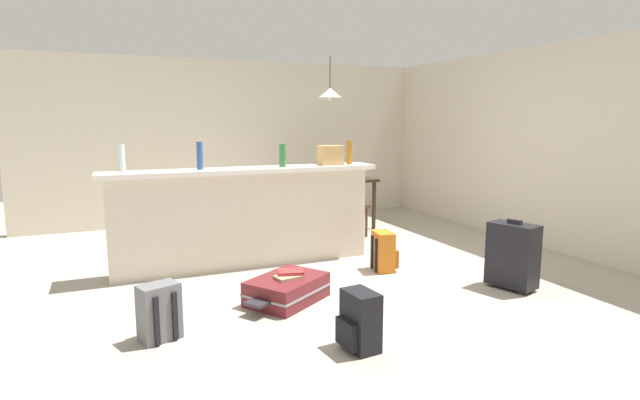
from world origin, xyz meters
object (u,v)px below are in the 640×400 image
at_px(bottle_green, 283,155).
at_px(backpack_orange, 384,252).
at_px(dining_chair_near_partition, 347,198).
at_px(backpack_black, 360,322).
at_px(dining_chair_far_side, 324,188).
at_px(book_stack, 289,274).
at_px(pendant_lamp, 330,93).
at_px(bottle_blue, 200,156).
at_px(suitcase_upright_black, 513,255).
at_px(backpack_grey, 159,313).
at_px(bottle_clear, 122,158).
at_px(bottle_amber, 349,152).
at_px(grocery_bag, 330,155).
at_px(suitcase_flat_maroon, 287,289).
at_px(dining_table, 334,184).

bearing_deg(bottle_green, backpack_orange, -37.39).
distance_m(dining_chair_near_partition, backpack_black, 3.58).
relative_size(dining_chair_far_side, book_stack, 3.18).
height_order(pendant_lamp, backpack_orange, pendant_lamp).
bearing_deg(bottle_blue, suitcase_upright_black, -33.57).
relative_size(dining_chair_far_side, pendant_lamp, 1.46).
bearing_deg(backpack_grey, backpack_black, -29.62).
height_order(bottle_clear, dining_chair_far_side, bottle_clear).
distance_m(bottle_clear, bottle_amber, 2.44).
relative_size(bottle_green, pendant_lamp, 0.39).
bearing_deg(grocery_bag, bottle_blue, 178.51).
height_order(suitcase_upright_black, book_stack, suitcase_upright_black).
xyz_separation_m(bottle_clear, bottle_amber, (2.44, -0.12, 0.00)).
distance_m(backpack_black, book_stack, 1.10).
relative_size(dining_chair_near_partition, backpack_grey, 2.21).
bearing_deg(bottle_green, bottle_clear, 175.50).
bearing_deg(grocery_bag, bottle_clear, 176.93).
bearing_deg(pendant_lamp, book_stack, -120.48).
relative_size(bottle_blue, bottle_amber, 1.04).
relative_size(bottle_blue, dining_chair_near_partition, 0.31).
xyz_separation_m(bottle_amber, suitcase_flat_maroon, (-1.18, -1.17, -1.11)).
relative_size(backpack_grey, book_stack, 1.43).
bearing_deg(dining_chair_far_side, backpack_black, -110.48).
xyz_separation_m(backpack_orange, backpack_grey, (-2.38, -0.85, 0.00)).
relative_size(backpack_orange, suitcase_upright_black, 0.63).
bearing_deg(dining_chair_near_partition, pendant_lamp, 88.31).
height_order(backpack_orange, backpack_black, same).
bearing_deg(bottle_green, suitcase_upright_black, -44.36).
xyz_separation_m(bottle_green, backpack_grey, (-1.49, -1.53, -1.01)).
distance_m(pendant_lamp, backpack_grey, 4.56).
height_order(pendant_lamp, backpack_grey, pendant_lamp).
bearing_deg(bottle_green, suitcase_flat_maroon, -107.78).
distance_m(bottle_amber, grocery_bag, 0.24).
height_order(dining_table, book_stack, dining_table).
xyz_separation_m(pendant_lamp, book_stack, (-1.64, -2.79, -1.73)).
bearing_deg(suitcase_flat_maroon, grocery_bag, 51.04).
xyz_separation_m(dining_chair_far_side, suitcase_upright_black, (0.32, -3.73, -0.19)).
relative_size(dining_chair_near_partition, book_stack, 3.18).
bearing_deg(bottle_amber, grocery_bag, 178.81).
xyz_separation_m(backpack_orange, suitcase_upright_black, (0.82, -0.99, 0.13)).
height_order(bottle_amber, dining_table, bottle_amber).
height_order(bottle_clear, grocery_bag, bottle_clear).
xyz_separation_m(bottle_blue, dining_table, (2.20, 1.48, -0.58)).
height_order(dining_chair_near_partition, suitcase_upright_black, dining_chair_near_partition).
distance_m(bottle_blue, grocery_bag, 1.46).
distance_m(grocery_bag, backpack_black, 2.60).
relative_size(dining_table, book_stack, 3.76).
relative_size(bottle_clear, pendant_lamp, 0.43).
bearing_deg(bottle_amber, book_stack, -134.70).
xyz_separation_m(bottle_clear, backpack_grey, (0.14, -1.66, -1.02)).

